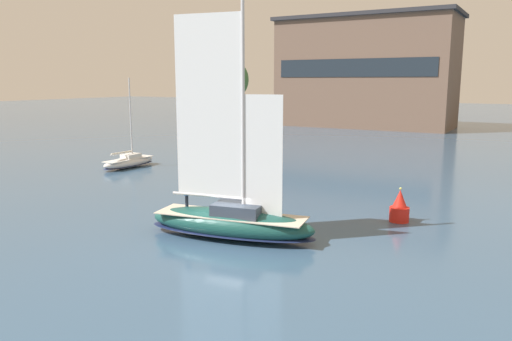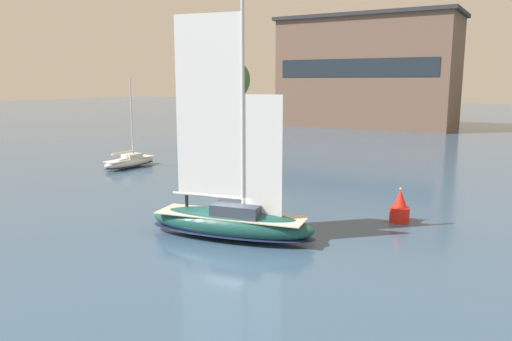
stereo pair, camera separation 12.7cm
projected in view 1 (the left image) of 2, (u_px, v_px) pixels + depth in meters
The scene contains 6 objects.
ground_plane at pixel (231, 237), 29.75m from camera, with size 400.00×400.00×0.00m, color #385675.
waterfront_building at pixel (366, 72), 100.26m from camera, with size 35.25×15.83×21.83m.
tree_shore_right at pixel (234, 80), 110.16m from camera, with size 6.54×6.54×13.47m.
sailboat_main at pixel (231, 219), 29.55m from camera, with size 10.71×4.67×14.24m.
sailboat_moored_mid_channel at pixel (129, 161), 53.64m from camera, with size 2.11×6.98×9.54m.
channel_buoy at pixel (399, 208), 32.97m from camera, with size 1.29×1.29×2.31m.
Camera 1 is at (15.61, -23.97, 9.21)m, focal length 35.00 mm.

